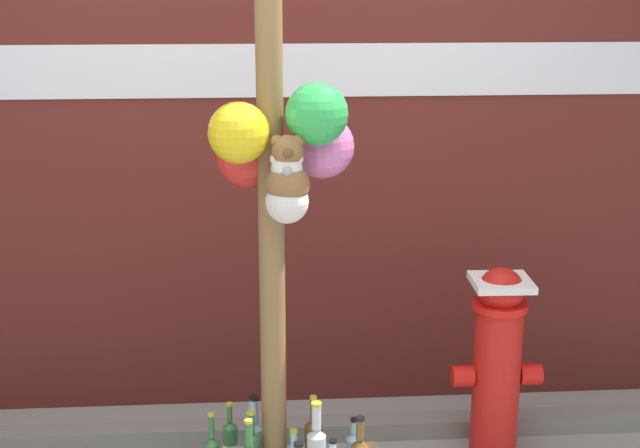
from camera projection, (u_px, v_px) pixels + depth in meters
name	position (u px, v px, depth m)	size (l,w,h in m)	color
building_wall	(259.00, 41.00, 4.15)	(10.00, 0.21, 3.44)	#561E19
curb_strip	(266.00, 431.00, 4.13)	(8.00, 0.12, 0.08)	slate
memorial_post	(278.00, 117.00, 3.33)	(0.54, 0.43, 2.66)	olive
fire_hydrant	(497.00, 358.00, 3.91)	(0.38, 0.25, 0.84)	red
bottle_5	(255.00, 447.00, 3.76)	(0.08, 0.08, 0.37)	#93CCE0
bottle_8	(231.00, 448.00, 3.81)	(0.06, 0.06, 0.33)	#337038
litter_1	(365.00, 446.00, 4.07)	(0.14, 0.11, 0.01)	tan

